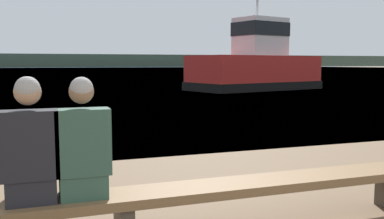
# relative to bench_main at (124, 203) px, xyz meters

# --- Properties ---
(water_surface) EXTENTS (240.00, 240.00, 0.00)m
(water_surface) POSITION_rel_bench_main_xyz_m (1.09, 123.27, -0.38)
(water_surface) COLOR #426B8E
(water_surface) RESTS_ON ground
(far_shoreline) EXTENTS (600.00, 12.00, 5.40)m
(far_shoreline) POSITION_rel_bench_main_xyz_m (1.09, 187.36, 2.32)
(far_shoreline) COLOR #384233
(far_shoreline) RESTS_ON ground
(bench_main) EXTENTS (6.38, 0.44, 0.46)m
(bench_main) POSITION_rel_bench_main_xyz_m (0.00, 0.00, 0.00)
(bench_main) COLOR brown
(bench_main) RESTS_ON ground
(person_left) EXTENTS (0.43, 0.36, 1.00)m
(person_left) POSITION_rel_bench_main_xyz_m (-0.72, 0.00, 0.52)
(person_left) COLOR black
(person_left) RESTS_ON bench_main
(person_right) EXTENTS (0.43, 0.36, 0.99)m
(person_right) POSITION_rel_bench_main_xyz_m (-0.32, 0.00, 0.51)
(person_right) COLOR #2D4C3D
(person_right) RESTS_ON bench_main
(tugboat_red) EXTENTS (8.76, 5.67, 6.61)m
(tugboat_red) POSITION_rel_bench_main_xyz_m (11.40, 19.44, 0.96)
(tugboat_red) COLOR red
(tugboat_red) RESTS_ON water_surface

